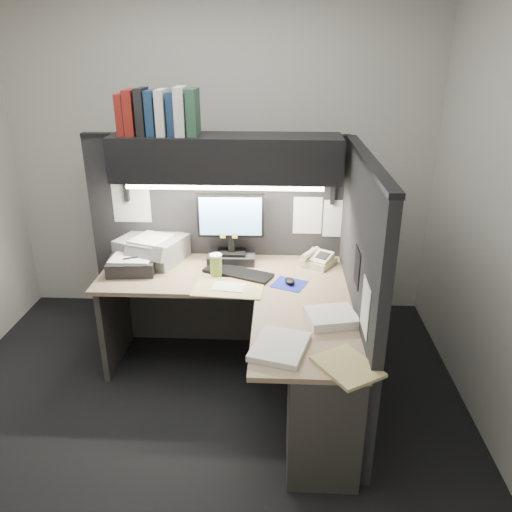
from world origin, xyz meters
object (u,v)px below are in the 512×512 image
at_px(overhead_shelf, 226,158).
at_px(coffee_cup, 216,266).
at_px(monitor, 231,236).
at_px(desk, 266,354).
at_px(telephone, 318,260).
at_px(printer, 152,248).
at_px(notebook_stack, 132,265).
at_px(keyboard, 238,273).

bearing_deg(overhead_shelf, coffee_cup, -103.40).
bearing_deg(monitor, desk, -71.18).
distance_m(telephone, coffee_cup, 0.75).
xyz_separation_m(telephone, printer, (-1.22, 0.04, 0.05)).
distance_m(telephone, notebook_stack, 1.33).
bearing_deg(desk, notebook_stack, 149.79).
xyz_separation_m(desk, monitor, (-0.28, 0.75, 0.49)).
relative_size(desk, telephone, 8.20).
height_order(monitor, notebook_stack, monitor).
distance_m(monitor, telephone, 0.65).
distance_m(overhead_shelf, monitor, 0.57).
height_order(overhead_shelf, keyboard, overhead_shelf).
distance_m(desk, coffee_cup, 0.72).
height_order(desk, coffee_cup, coffee_cup).
bearing_deg(telephone, coffee_cup, -129.68).
distance_m(monitor, notebook_stack, 0.73).
height_order(desk, overhead_shelf, overhead_shelf).
bearing_deg(telephone, printer, -149.18).
distance_m(overhead_shelf, keyboard, 0.79).
relative_size(desk, keyboard, 3.51).
relative_size(keyboard, printer, 1.11).
bearing_deg(coffee_cup, notebook_stack, 175.14).
bearing_deg(monitor, printer, 176.58).
bearing_deg(keyboard, coffee_cup, -144.89).
distance_m(desk, telephone, 0.88).
height_order(keyboard, coffee_cup, coffee_cup).
bearing_deg(printer, coffee_cup, -7.80).
distance_m(overhead_shelf, printer, 0.89).
relative_size(overhead_shelf, notebook_stack, 4.81).
bearing_deg(overhead_shelf, desk, -68.21).
xyz_separation_m(keyboard, coffee_cup, (-0.15, -0.03, 0.06)).
height_order(telephone, notebook_stack, notebook_stack).
bearing_deg(coffee_cup, monitor, 71.51).
xyz_separation_m(overhead_shelf, printer, (-0.56, 0.02, -0.68)).
bearing_deg(printer, notebook_stack, -93.01).
distance_m(monitor, coffee_cup, 0.29).
height_order(overhead_shelf, telephone, overhead_shelf).
bearing_deg(monitor, overhead_shelf, -179.06).
bearing_deg(telephone, overhead_shelf, -148.90).
bearing_deg(monitor, notebook_stack, -165.33).
height_order(monitor, telephone, monitor).
bearing_deg(coffee_cup, telephone, 17.57).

